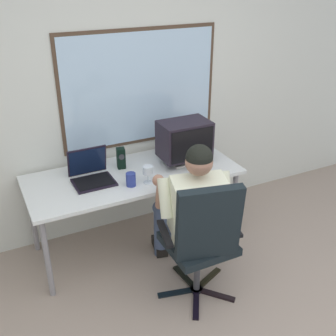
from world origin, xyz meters
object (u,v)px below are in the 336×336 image
(laptop, at_px, (91,172))
(desk_speaker, at_px, (121,158))
(wine_glass, at_px, (148,171))
(crt_monitor, at_px, (184,140))
(person_seated, at_px, (191,209))
(office_chair, at_px, (203,237))
(desk, at_px, (134,179))
(coffee_mug, at_px, (131,179))

(laptop, xyz_separation_m, desk_speaker, (0.30, 0.10, 0.02))
(wine_glass, distance_m, desk_speaker, 0.36)
(crt_monitor, distance_m, desk_speaker, 0.56)
(laptop, relative_size, wine_glass, 2.22)
(person_seated, relative_size, wine_glass, 8.44)
(person_seated, bearing_deg, office_chair, -101.27)
(crt_monitor, bearing_deg, laptop, 176.58)
(office_chair, distance_m, crt_monitor, 0.98)
(desk, distance_m, crt_monitor, 0.55)
(wine_glass, bearing_deg, desk, 102.37)
(desk, height_order, wine_glass, wine_glass)
(desk_speaker, relative_size, coffee_mug, 1.66)
(desk, xyz_separation_m, office_chair, (0.17, -0.86, -0.08))
(office_chair, distance_m, coffee_mug, 0.75)
(coffee_mug, bearing_deg, laptop, 137.40)
(office_chair, distance_m, laptop, 1.06)
(office_chair, height_order, crt_monitor, crt_monitor)
(crt_monitor, xyz_separation_m, desk_speaker, (-0.53, 0.15, -0.13))
(crt_monitor, distance_m, coffee_mug, 0.62)
(crt_monitor, xyz_separation_m, coffee_mug, (-0.57, -0.18, -0.16))
(person_seated, distance_m, desk_speaker, 0.80)
(wine_glass, height_order, coffee_mug, wine_glass)
(crt_monitor, height_order, laptop, crt_monitor)
(crt_monitor, bearing_deg, office_chair, -109.72)
(desk, distance_m, laptop, 0.37)
(desk, bearing_deg, wine_glass, -77.63)
(desk_speaker, bearing_deg, office_chair, -77.60)
(desk_speaker, height_order, coffee_mug, desk_speaker)
(person_seated, xyz_separation_m, coffee_mug, (-0.32, 0.40, 0.13))
(crt_monitor, relative_size, laptop, 1.33)
(office_chair, xyz_separation_m, desk_speaker, (-0.22, 1.01, 0.23))
(crt_monitor, bearing_deg, person_seated, -113.37)
(laptop, height_order, wine_glass, laptop)
(office_chair, relative_size, person_seated, 0.84)
(wine_glass, xyz_separation_m, desk_speaker, (-0.10, 0.35, -0.01))
(desk, bearing_deg, coffee_mug, -116.39)
(office_chair, xyz_separation_m, crt_monitor, (0.31, 0.86, 0.36))
(office_chair, xyz_separation_m, wine_glass, (-0.13, 0.66, 0.24))
(person_seated, height_order, crt_monitor, person_seated)
(desk, relative_size, crt_monitor, 4.12)
(person_seated, distance_m, coffee_mug, 0.53)
(crt_monitor, distance_m, laptop, 0.84)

